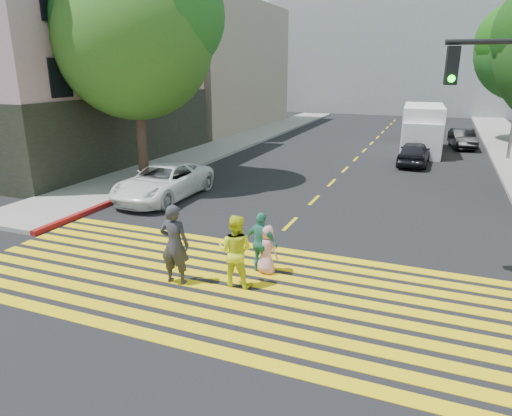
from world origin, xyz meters
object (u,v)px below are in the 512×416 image
Objects in this scene: silver_car at (425,126)px; tree_left at (136,31)px; dark_car_near at (414,153)px; white_van at (422,131)px; pedestrian_man at (175,244)px; dark_car_parked at (462,139)px; white_sedan at (163,182)px; pedestrian_extra at (261,243)px; pedestrian_child at (267,249)px; pedestrian_woman at (235,251)px.

tree_left is at bearing 64.41° from silver_car.
dark_car_near is 4.16m from white_van.
pedestrian_man is at bearing -51.45° from tree_left.
white_van reaches higher than dark_car_parked.
white_sedan is 1.32× the size of dark_car_parked.
pedestrian_extra reaches higher than white_sedan.
pedestrian_extra is (-0.14, -0.01, 0.15)m from pedestrian_child.
tree_left is at bearing -48.49° from pedestrian_woman.
pedestrian_child is 0.29× the size of silver_car.
pedestrian_extra reaches higher than dark_car_parked.
white_sedan is at bearing -49.16° from pedestrian_woman.
dark_car_near is at bearing -79.87° from pedestrian_child.
tree_left is 6.07× the size of pedestrian_extra.
pedestrian_man is 2.24m from pedestrian_child.
pedestrian_woman is at bearing -111.49° from dark_car_parked.
pedestrian_extra is at bearing -112.19° from pedestrian_woman.
pedestrian_man is at bearing 51.07° from pedestrian_extra.
white_van reaches higher than pedestrian_extra.
white_van reaches higher than pedestrian_woman.
pedestrian_man reaches higher than pedestrian_child.
dark_car_near is at bearing -104.10° from pedestrian_woman.
white_sedan is (2.30, -2.14, -5.66)m from tree_left.
white_van reaches higher than pedestrian_man.
dark_car_parked is (11.10, 17.03, -0.07)m from white_sedan.
pedestrian_extra reaches higher than dark_car_near.
pedestrian_child is at bearing -37.85° from white_sedan.
white_van is (2.62, 19.30, 0.69)m from pedestrian_child.
pedestrian_child is 0.21× the size of white_van.
pedestrian_child is at bearing -163.81° from pedestrian_extra.
pedestrian_man is 29.52m from silver_car.
silver_car is at bearing -104.41° from pedestrian_man.
pedestrian_man reaches higher than white_sedan.
tree_left is 2.58× the size of dark_car_parked.
pedestrian_woman reaches higher than dark_car_parked.
pedestrian_man is at bearing 55.51° from pedestrian_child.
tree_left is 1.96× the size of white_sedan.
pedestrian_child is (1.79, 1.30, -0.34)m from pedestrian_man.
silver_car reaches higher than dark_car_parked.
pedestrian_extra is 19.52m from white_van.
silver_car is (2.48, 27.91, 0.00)m from pedestrian_child.
pedestrian_child is 22.44m from dark_car_parked.
tree_left is 2.18× the size of silver_car.
pedestrian_woman is 23.41m from dark_car_parked.
white_sedan is (-6.10, 4.85, 0.04)m from pedestrian_child.
pedestrian_woman is at bearing 83.76° from pedestrian_child.
white_sedan is 16.90m from white_van.
silver_car is at bearing 87.92° from white_van.
pedestrian_extra is 15.44m from dark_car_near.
tree_left is at bearing -27.25° from pedestrian_extra.
dark_car_parked is (5.43, 22.77, -0.26)m from pedestrian_woman.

